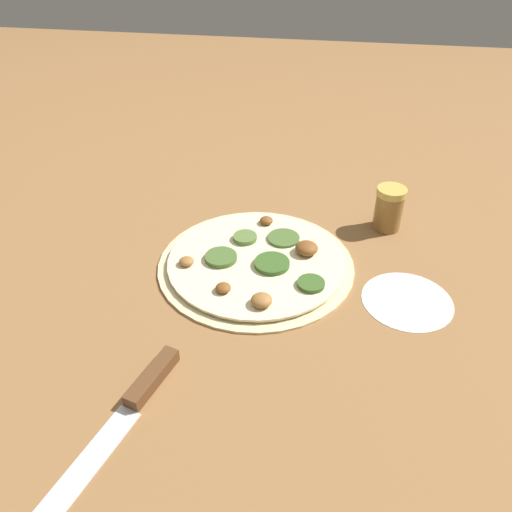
# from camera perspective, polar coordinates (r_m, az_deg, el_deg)

# --- Properties ---
(ground_plane) EXTENTS (3.00, 3.00, 0.00)m
(ground_plane) POSITION_cam_1_polar(r_m,az_deg,el_deg) (0.80, 0.00, -1.03)
(ground_plane) COLOR olive
(pizza) EXTENTS (0.31, 0.31, 0.03)m
(pizza) POSITION_cam_1_polar(r_m,az_deg,el_deg) (0.80, 0.12, -0.66)
(pizza) COLOR beige
(pizza) RESTS_ON ground_plane
(knife) EXTENTS (0.10, 0.30, 0.02)m
(knife) POSITION_cam_1_polar(r_m,az_deg,el_deg) (0.62, -14.40, -16.61)
(knife) COLOR silver
(knife) RESTS_ON ground_plane
(spice_jar) EXTENTS (0.05, 0.05, 0.08)m
(spice_jar) POSITION_cam_1_polar(r_m,az_deg,el_deg) (0.90, 14.94, 5.29)
(spice_jar) COLOR olive
(spice_jar) RESTS_ON ground_plane
(flour_patch) EXTENTS (0.13, 0.13, 0.00)m
(flour_patch) POSITION_cam_1_polar(r_m,az_deg,el_deg) (0.77, 16.89, -4.89)
(flour_patch) COLOR white
(flour_patch) RESTS_ON ground_plane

